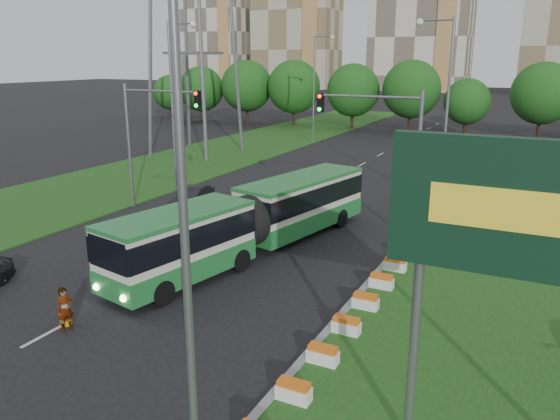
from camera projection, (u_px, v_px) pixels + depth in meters
The scene contains 17 objects.
ground at pixel (210, 288), 23.47m from camera, with size 360.00×360.00×0.00m, color black.
grass_median at pixel (547, 274), 24.79m from camera, with size 14.00×60.00×0.15m, color #194D16.
median_kerb at pixel (397, 251), 27.76m from camera, with size 0.30×60.00×0.18m, color gray.
left_verge at pixel (197, 160), 52.73m from camera, with size 12.00×110.00×0.10m, color #194D16.
lane_markings at pixel (321, 186), 42.01m from camera, with size 0.20×100.00×0.01m, color #B9BAB3, non-canonical shape.
flower_planters at pixel (366, 301), 21.17m from camera, with size 1.10×18.10×0.60m, color white, non-canonical shape.
billboard at pixel (532, 226), 11.39m from camera, with size 6.00×0.37×8.00m.
traffic_mast_median at pixel (388, 141), 28.61m from camera, with size 5.76×0.32×8.00m.
traffic_mast_left at pixel (148, 127), 34.24m from camera, with size 5.76×0.32×8.00m.
street_lamps at pixel (258, 121), 31.76m from camera, with size 36.00×60.00×12.00m, color slate, non-canonical shape.
tree_line at pixel (533, 101), 65.42m from camera, with size 120.00×8.00×9.00m, color #144913, non-canonical shape.
apartment_tower_west at pixel (297, 11), 174.22m from camera, with size 26.00×15.00×48.00m, color #BCB297.
midrise_west at pixel (218, 32), 188.68m from camera, with size 22.00×14.00×36.00m, color beige.
articulated_bus at pixel (251, 219), 27.44m from camera, with size 2.65×16.99×2.80m.
car_left_far at pixel (193, 197), 36.13m from camera, with size 1.41×4.05×1.33m, color black.
pedestrian at pixel (65, 309), 19.64m from camera, with size 0.61×0.40×1.66m, color gray.
shopping_trolley at pixel (66, 319), 20.15m from camera, with size 0.30×0.32×0.52m.
Camera 1 is at (12.36, -18.09, 9.57)m, focal length 35.00 mm.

